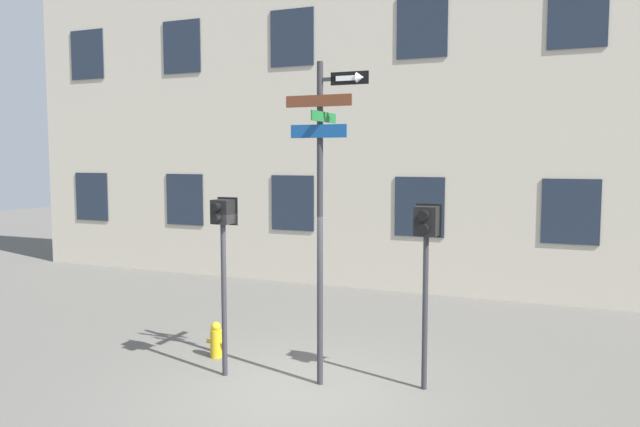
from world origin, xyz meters
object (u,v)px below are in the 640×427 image
Objects in this scene: pedestrian_signal_left at (223,239)px; street_sign_pole at (323,193)px; pedestrian_signal_right at (426,244)px; fire_hydrant at (216,340)px.

street_sign_pole is at bearing 8.41° from pedestrian_signal_left.
pedestrian_signal_right is at bearing 12.12° from pedestrian_signal_left.
pedestrian_signal_left is 1.02× the size of pedestrian_signal_right.
pedestrian_signal_left is 3.03m from pedestrian_signal_right.
street_sign_pole is 1.72m from pedestrian_signal_left.
fire_hydrant is at bearing 179.14° from pedestrian_signal_right.
pedestrian_signal_left is at bearing -167.88° from pedestrian_signal_right.
pedestrian_signal_left is (-1.55, -0.23, -0.72)m from street_sign_pole.
street_sign_pole is at bearing -163.95° from pedestrian_signal_right.
fire_hydrant is (-2.14, 0.46, -2.55)m from street_sign_pole.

